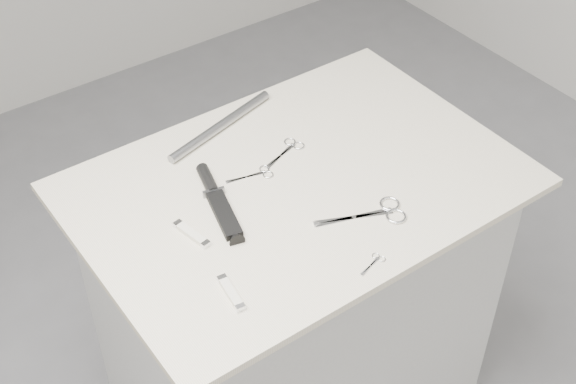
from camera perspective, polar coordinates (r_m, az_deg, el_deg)
plinth at (r=2.17m, az=0.59°, el=-8.67°), size 0.90×0.60×0.90m
display_board at (r=1.84m, az=0.68°, el=0.52°), size 1.00×0.70×0.02m
large_shears at (r=1.76m, az=6.49°, el=-1.47°), size 0.20×0.12×0.01m
embroidery_scissors_a at (r=1.92m, az=0.04°, el=3.09°), size 0.13×0.07×0.00m
embroidery_scissors_b at (r=1.85m, az=-2.20°, el=1.27°), size 0.11×0.05×0.00m
tiny_scissors at (r=1.66m, az=6.13°, el=-4.99°), size 0.07×0.04×0.00m
sheathed_knife at (r=1.78m, az=-5.11°, el=-0.43°), size 0.10×0.25×0.03m
pocket_knife_a at (r=1.71m, az=-6.87°, el=-2.97°), size 0.04×0.10×0.01m
pocket_knife_b at (r=1.59m, az=-4.08°, el=-7.14°), size 0.03×0.10×0.01m
metal_rail at (r=1.98m, az=-4.81°, el=4.73°), size 0.34×0.11×0.02m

